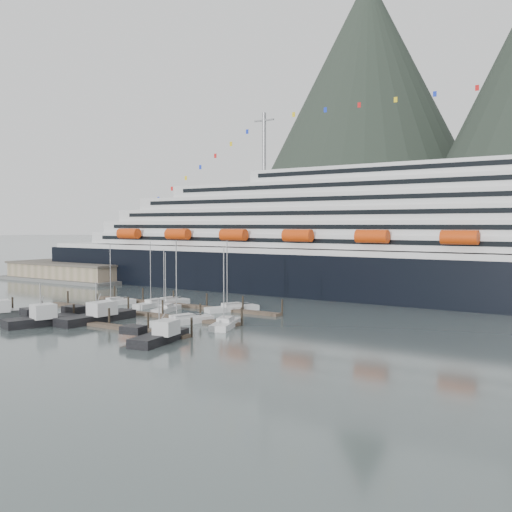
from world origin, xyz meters
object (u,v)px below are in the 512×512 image
object	(u,v)px
trawler_c	(96,316)
sailboat_c	(166,310)
sailboat_a	(115,303)
trawler_b	(40,320)
sailboat_d	(182,322)
sailboat_b	(154,305)
sailboat_h	(226,325)
sailboat_g	(232,309)
cruise_ship	(411,246)
trawler_d	(159,336)
sailboat_f	(169,303)
warehouse	(72,273)

from	to	relation	value
trawler_c	sailboat_c	bearing A→B (deg)	-5.93
sailboat_a	trawler_b	distance (m)	26.57
sailboat_c	sailboat_d	size ratio (longest dim) A/B	0.85
sailboat_a	sailboat_c	bearing A→B (deg)	-80.98
sailboat_b	trawler_b	size ratio (longest dim) A/B	1.11
trawler_c	sailboat_h	bearing A→B (deg)	-69.00
sailboat_g	sailboat_d	bearing A→B (deg)	-147.12
cruise_ship	sailboat_a	bearing A→B (deg)	-137.03
sailboat_h	trawler_d	xyz separation A→B (m)	(-0.45, -15.43, 0.45)
sailboat_g	trawler_b	xyz separation A→B (m)	(-16.92, -31.46, 0.54)
cruise_ship	trawler_c	distance (m)	71.88
cruise_ship	trawler_b	world-z (taller)	cruise_ship
trawler_d	sailboat_a	bearing A→B (deg)	43.53
sailboat_f	sailboat_h	bearing A→B (deg)	-111.79
sailboat_a	trawler_b	xyz separation A→B (m)	(9.17, -24.93, 0.55)
sailboat_a	sailboat_f	distance (m)	11.55
sailboat_f	trawler_b	world-z (taller)	sailboat_f
cruise_ship	sailboat_h	bearing A→B (deg)	-102.54
sailboat_f	trawler_d	size ratio (longest dim) A/B	0.96
cruise_ship	sailboat_c	bearing A→B (deg)	-124.93
sailboat_a	trawler_c	bearing A→B (deg)	-127.05
trawler_c	cruise_ship	bearing A→B (deg)	-28.07
cruise_ship	sailboat_g	distance (m)	45.88
cruise_ship	sailboat_c	distance (m)	57.67
trawler_b	sailboat_g	bearing A→B (deg)	-13.19
sailboat_g	trawler_c	size ratio (longest dim) A/B	0.95
cruise_ship	sailboat_b	bearing A→B (deg)	-133.02
trawler_b	trawler_d	world-z (taller)	trawler_b
sailboat_h	trawler_b	bearing A→B (deg)	99.05
sailboat_a	trawler_c	size ratio (longest dim) A/B	0.87
sailboat_f	sailboat_h	size ratio (longest dim) A/B	0.84
sailboat_a	trawler_d	size ratio (longest dim) A/B	1.09
sailboat_c	sailboat_d	distance (m)	15.39
trawler_b	sailboat_a	bearing A→B (deg)	35.26
trawler_b	trawler_c	distance (m)	9.09
sailboat_a	sailboat_h	bearing A→B (deg)	-90.27
cruise_ship	sailboat_g	xyz separation A→B (m)	(-22.19, -38.45, -11.61)
warehouse	sailboat_b	distance (m)	69.14
trawler_d	sailboat_h	bearing A→B (deg)	-13.73
cruise_ship	sailboat_b	xyz separation A→B (m)	(-39.44, -42.26, -11.62)
cruise_ship	sailboat_c	world-z (taller)	cruise_ship
cruise_ship	sailboat_d	bearing A→B (deg)	-109.86
cruise_ship	sailboat_f	world-z (taller)	cruise_ship
cruise_ship	sailboat_f	size ratio (longest dim) A/B	18.13
sailboat_h	trawler_c	xyz separation A→B (m)	(-22.18, -8.20, 0.52)
sailboat_h	sailboat_a	bearing A→B (deg)	54.64
cruise_ship	trawler_b	bearing A→B (deg)	-119.22
sailboat_a	sailboat_g	distance (m)	26.89
sailboat_g	trawler_d	distance (m)	32.53
sailboat_c	trawler_c	world-z (taller)	sailboat_c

